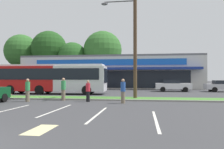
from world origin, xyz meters
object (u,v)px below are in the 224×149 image
Objects in this scene: pedestrian_near_bench at (28,90)px; pedestrian_by_pole at (88,91)px; utility_pole at (134,26)px; bus_stop_bench at (1,94)px; car_1 at (173,86)px; city_bus at (52,78)px; pedestrian_mid at (63,89)px; car_0 at (52,85)px; car_3 at (224,86)px; pedestrian_far at (123,91)px.

pedestrian_near_bench is 1.08× the size of pedestrian_by_pole.
utility_pole is 7.16× the size of bus_stop_bench.
city_bus is at bearing -155.97° from car_1.
city_bus is at bearing -100.41° from bus_stop_bench.
utility_pole is at bearing -179.42° from pedestrian_mid.
car_1 is (4.58, 11.10, -5.30)m from utility_pole.
bus_stop_bench is at bearing -6.64° from pedestrian_near_bench.
car_0 is 1.02× the size of car_1.
car_3 is 23.55m from pedestrian_near_bench.
car_1 is 2.49× the size of pedestrian_mid.
car_0 is at bearing -80.24° from pedestrian_mid.
pedestrian_mid is 1.04× the size of pedestrian_far.
car_3 is at bearing 1.89° from car_1.
pedestrian_mid is (6.34, -12.67, 0.17)m from car_0.
pedestrian_far is (4.85, -1.31, -0.03)m from pedestrian_mid.
pedestrian_by_pole is at bearing 177.84° from bus_stop_bench.
city_bus is 2.60× the size of car_3.
pedestrian_mid reaches higher than pedestrian_near_bench.
pedestrian_near_bench is 2.65m from pedestrian_mid.
bus_stop_bench is at bearing -102.01° from city_bus.
car_1 is at bearing -79.47° from pedestrian_far.
city_bus is 7.04× the size of pedestrian_near_bench.
bus_stop_bench is 2.86m from pedestrian_near_bench.
city_bus is at bearing -11.85° from pedestrian_far.
car_0 is at bearing 111.29° from city_bus.
car_0 is at bearing -64.79° from pedestrian_near_bench.
bus_stop_bench is 0.90× the size of pedestrian_mid.
pedestrian_near_bench is at bearing -81.24° from city_bus.
car_3 reaches higher than car_0.
car_3 is at bearing -172.88° from pedestrian_by_pole.
utility_pole is at bearing -70.76° from pedestrian_far.
car_0 is 2.54× the size of pedestrian_mid.
car_1 is at bearing -122.35° from pedestrian_near_bench.
city_bus is 15.19m from car_1.
city_bus is 2.68× the size of car_0.
car_0 is 14.42m from pedestrian_near_bench.
city_bus is 8.01m from pedestrian_near_bench.
car_0 is 2.63× the size of pedestrian_far.
pedestrian_far is at bearing -110.20° from car_1.
bus_stop_bench is at bearing -38.98° from pedestrian_by_pole.
pedestrian_by_pole reaches higher than car_3.
bus_stop_bench is (-1.30, -7.06, -1.26)m from city_bus.
pedestrian_near_bench is at bearing -131.55° from car_1.
car_1 reaches higher than car_0.
utility_pole is 16.61m from car_3.
pedestrian_by_pole is 2.75m from pedestrian_far.
pedestrian_far is at bearing -101.48° from utility_pole.
pedestrian_near_bench is 4.57m from pedestrian_by_pole.
pedestrian_near_bench is (-7.83, -2.91, -5.22)m from utility_pole.
pedestrian_near_bench is at bearing -142.86° from car_3.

